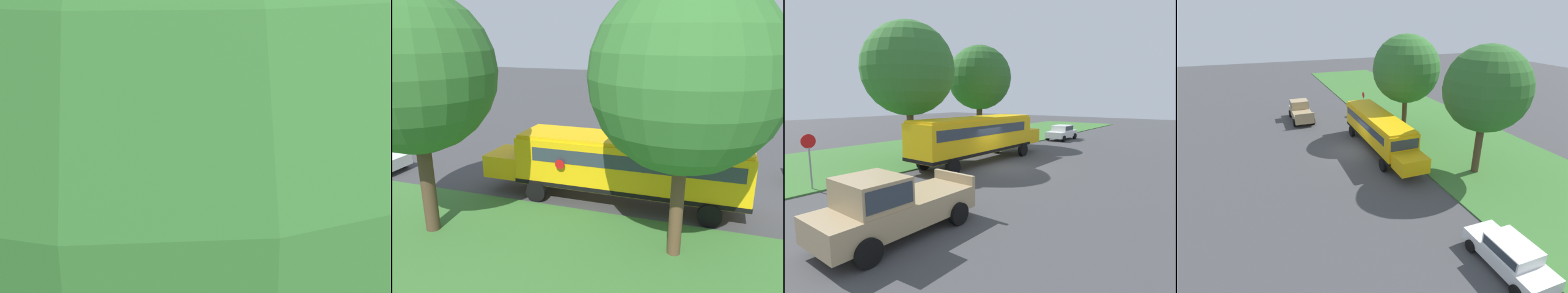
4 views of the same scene
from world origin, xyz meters
TOP-DOWN VIEW (x-y plane):
  - ground_plane at (0.00, 0.00)m, footprint 120.00×120.00m
  - grass_verge at (-10.00, 0.00)m, footprint 12.00×80.00m
  - school_bus at (-2.42, 0.43)m, footprint 2.85×12.42m
  - car_white_nearest at (-2.80, 15.49)m, footprint 2.02×4.40m
  - pickup_truck at (2.70, -10.50)m, footprint 2.28×5.40m
  - oak_tree_beside_bus at (-6.32, -2.44)m, footprint 6.27×6.27m
  - oak_tree_roadside_mid at (-7.71, 6.89)m, footprint 5.95×5.95m
  - stop_sign at (-4.60, -9.81)m, footprint 0.08×0.68m

SIDE VIEW (x-z plane):
  - ground_plane at x=0.00m, z-range 0.00..0.00m
  - grass_verge at x=-10.00m, z-range 0.00..0.08m
  - car_white_nearest at x=-2.80m, z-range 0.10..1.66m
  - pickup_truck at x=2.70m, z-range 0.02..2.12m
  - stop_sign at x=-4.60m, z-range 0.37..3.11m
  - school_bus at x=-2.42m, z-range 0.34..3.50m
  - oak_tree_roadside_mid at x=-7.71m, z-range 1.62..10.95m
  - oak_tree_beside_bus at x=-6.32m, z-range 1.75..11.27m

